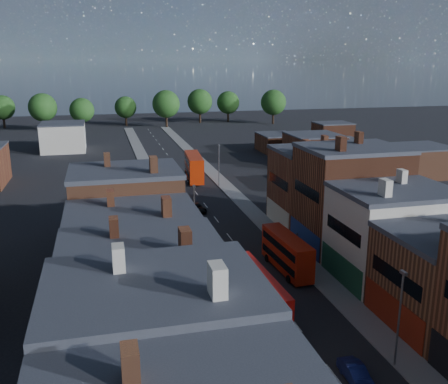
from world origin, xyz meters
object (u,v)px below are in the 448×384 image
car_1 (356,374)px  car_2 (197,208)px  bus_2 (194,167)px  ped_3 (297,239)px  bus_1 (287,252)px  ped_1 (218,333)px  car_3 (195,180)px  bus_0 (256,297)px

car_1 → car_2: size_ratio=0.85×
bus_2 → ped_3: bus_2 is taller
bus_1 → car_2: 25.76m
ped_1 → ped_3: size_ratio=1.03×
car_3 → bus_0: bearing=-91.7°
bus_0 → bus_1: (7.00, 10.37, -0.33)m
ped_3 → bus_2: bearing=28.2°
car_2 → ped_1: ped_1 is taller
bus_2 → car_2: bearing=-94.7°
bus_2 → ped_1: bearing=-94.0°
ped_3 → car_1: bearing=-173.6°
bus_0 → ped_1: size_ratio=6.60×
car_2 → car_3: car_2 is taller
bus_0 → car_2: 35.54m
bus_1 → ped_3: bus_1 is taller
bus_0 → ped_1: bearing=-150.9°
bus_1 → ped_1: size_ratio=5.78×
bus_2 → car_1: size_ratio=3.05×
bus_1 → bus_2: size_ratio=0.81×
bus_1 → ped_1: bus_1 is taller
car_3 → ped_3: size_ratio=2.53×
bus_1 → car_2: size_ratio=2.10×
car_1 → ped_3: bearing=78.1°
bus_0 → ped_3: 20.71m
bus_1 → ped_3: 8.25m
car_2 → car_3: size_ratio=1.12×
bus_0 → car_2: bearing=85.0°
bus_2 → car_1: (-0.30, -67.27, -2.13)m
bus_1 → ped_3: bearing=56.3°
bus_0 → bus_1: 12.52m
bus_0 → ped_3: size_ratio=6.83×
bus_0 → bus_2: bearing=82.3°
bus_1 → ped_3: (4.11, 7.03, -1.33)m
bus_2 → car_2: bus_2 is taller
bus_2 → ped_3: bearing=-76.4°
car_1 → car_3: car_1 is taller
car_1 → bus_0: bearing=115.8°
car_3 → car_2: bearing=-96.6°
bus_0 → bus_1: bus_0 is taller
car_3 → ped_1: size_ratio=2.44×
bus_0 → car_1: bearing=-68.1°
bus_1 → car_1: bus_1 is taller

